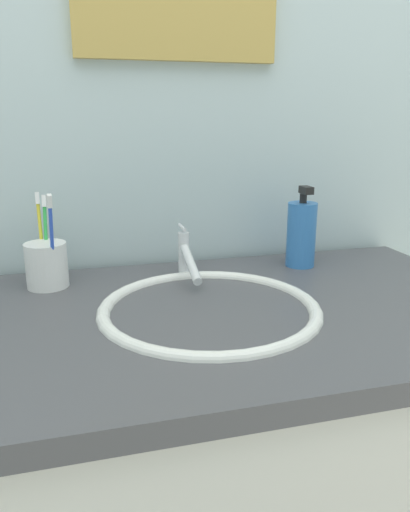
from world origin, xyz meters
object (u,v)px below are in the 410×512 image
toothbrush_yellow (40,231)px  toothbrush_cup (47,265)px  faucet (186,257)px  toothbrush_green (46,233)px  soap_dispenser (301,234)px  toothbrush_blue (52,236)px

toothbrush_yellow → toothbrush_cup: bearing=-78.5°
faucet → toothbrush_yellow: (-0.29, 0.06, 0.06)m
faucet → toothbrush_cup: 0.28m
toothbrush_cup → toothbrush_green: size_ratio=0.52×
soap_dispenser → toothbrush_yellow: bearing=176.0°
toothbrush_green → soap_dispenser: 0.55m
faucet → soap_dispenser: size_ratio=0.90×
toothbrush_blue → toothbrush_yellow: bearing=107.1°
faucet → toothbrush_yellow: toothbrush_yellow is taller
toothbrush_cup → toothbrush_blue: (0.02, -0.04, 0.07)m
soap_dispenser → toothbrush_cup: bearing=-179.7°
toothbrush_yellow → soap_dispenser: (0.56, -0.04, -0.03)m
toothbrush_green → soap_dispenser: bearing=-3.3°
faucet → toothbrush_cup: bearing=175.9°
toothbrush_cup → toothbrush_green: bearing=87.3°
faucet → soap_dispenser: (0.27, 0.02, 0.03)m
toothbrush_green → soap_dispenser: size_ratio=0.94×
toothbrush_blue → soap_dispenser: bearing=4.5°
toothbrush_cup → soap_dispenser: 0.55m
toothbrush_blue → toothbrush_yellow: 0.08m
toothbrush_cup → soap_dispenser: size_ratio=0.49×
toothbrush_blue → soap_dispenser: toothbrush_blue is taller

